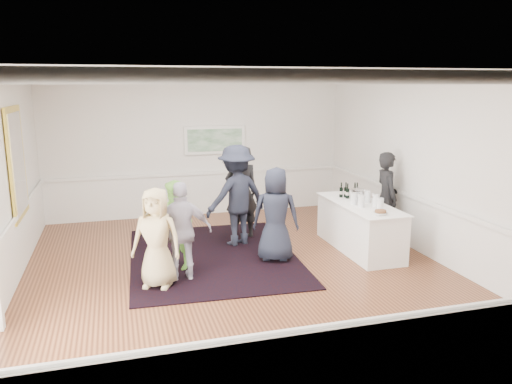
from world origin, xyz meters
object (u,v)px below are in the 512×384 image
object	(u,v)px
bartender	(386,197)
guest_tan	(156,238)
guest_green	(176,225)
guest_dark_b	(241,193)
guest_dark_a	(237,196)
nut_bowl	(380,213)
serving_table	(359,226)
guest_navy	(276,215)
guest_lilac	(182,231)
ice_bucket	(357,196)

from	to	relation	value
bartender	guest_tan	bearing A→B (deg)	109.98
guest_tan	guest_green	world-z (taller)	guest_tan
guest_dark_b	guest_dark_a	bearing A→B (deg)	54.62
guest_tan	nut_bowl	distance (m)	3.76
serving_table	guest_dark_a	bearing A→B (deg)	156.24
guest_dark_a	guest_navy	size ratio (longest dim) A/B	1.17
serving_table	guest_dark_b	distance (m)	2.40
guest_tan	nut_bowl	xyz separation A→B (m)	(3.75, -0.09, 0.15)
guest_dark_b	guest_navy	xyz separation A→B (m)	(0.25, -1.43, -0.11)
guest_lilac	guest_dark_a	world-z (taller)	guest_dark_a
bartender	guest_navy	xyz separation A→B (m)	(-2.44, -0.46, -0.06)
guest_tan	guest_dark_a	bearing A→B (deg)	69.63
guest_tan	ice_bucket	xyz separation A→B (m)	(3.81, 0.89, 0.23)
guest_tan	guest_green	distance (m)	0.81
guest_green	guest_navy	size ratio (longest dim) A/B	0.90
guest_dark_a	nut_bowl	bearing A→B (deg)	121.48
guest_lilac	guest_navy	size ratio (longest dim) A/B	0.95
guest_dark_a	bartender	bearing A→B (deg)	150.29
guest_green	guest_dark_a	bearing A→B (deg)	99.94
bartender	guest_dark_b	distance (m)	2.86
guest_tan	guest_dark_a	size ratio (longest dim) A/B	0.80
serving_table	guest_dark_b	bearing A→B (deg)	146.19
serving_table	guest_dark_b	size ratio (longest dim) A/B	1.17
guest_green	guest_dark_b	size ratio (longest dim) A/B	0.80
guest_tan	guest_green	size ratio (longest dim) A/B	1.03
bartender	ice_bucket	distance (m)	0.78
serving_table	bartender	size ratio (longest dim) A/B	1.24
guest_navy	nut_bowl	bearing A→B (deg)	177.69
guest_dark_b	nut_bowl	world-z (taller)	guest_dark_b
serving_table	guest_navy	bearing A→B (deg)	-175.93
ice_bucket	serving_table	bearing A→B (deg)	-88.60
serving_table	ice_bucket	bearing A→B (deg)	91.40
guest_dark_b	guest_navy	bearing A→B (deg)	92.42
guest_tan	guest_dark_a	xyz separation A→B (m)	(1.67, 1.69, 0.20)
guest_tan	guest_lilac	size ratio (longest dim) A/B	0.98
guest_green	guest_dark_b	xyz separation A→B (m)	(1.47, 1.35, 0.19)
bartender	ice_bucket	xyz separation A→B (m)	(-0.75, -0.20, 0.12)
guest_tan	ice_bucket	bearing A→B (deg)	37.43
serving_table	guest_dark_b	xyz separation A→B (m)	(-1.95, 1.31, 0.49)
serving_table	guest_lilac	distance (m)	3.46
guest_green	ice_bucket	xyz separation A→B (m)	(3.42, 0.18, 0.26)
guest_dark_b	ice_bucket	size ratio (longest dim) A/B	7.27
guest_lilac	guest_navy	xyz separation A→B (m)	(1.70, 0.45, 0.04)
guest_lilac	ice_bucket	size ratio (longest dim) A/B	6.14
guest_green	ice_bucket	size ratio (longest dim) A/B	5.81
ice_bucket	nut_bowl	xyz separation A→B (m)	(-0.06, -0.98, -0.08)
guest_tan	nut_bowl	bearing A→B (deg)	22.87
guest_lilac	guest_dark_b	size ratio (longest dim) A/B	0.85
bartender	guest_navy	bearing A→B (deg)	107.30
guest_lilac	guest_green	bearing A→B (deg)	-85.37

